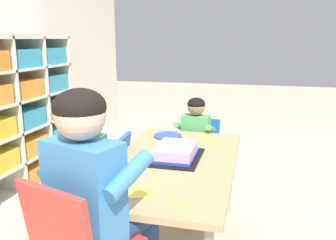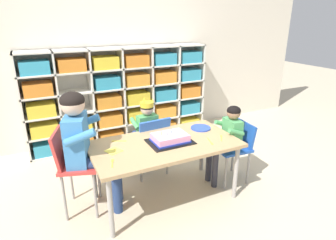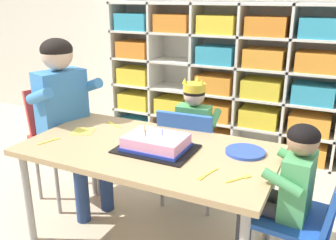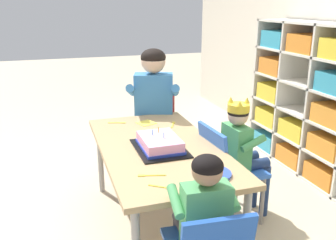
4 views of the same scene
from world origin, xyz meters
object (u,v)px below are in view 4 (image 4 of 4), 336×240
object	(u,v)px
classroom_chair_blue	(226,165)
adult_helper_seated	(153,102)
fork_near_child_seat	(118,123)
fork_scattered_mid_table	(173,124)
fork_near_cake_tray	(150,175)
paper_plate_stack	(212,174)
classroom_chair_adult_side	(154,121)
activity_table	(159,153)
fork_by_napkin	(163,187)
guest_at_table_side	(202,212)
birthday_cake_on_tray	(160,144)
child_with_crown	(242,145)

from	to	relation	value
classroom_chair_blue	adult_helper_seated	xyz separation A→B (m)	(-0.70, -0.29, 0.27)
fork_near_child_seat	fork_scattered_mid_table	xyz separation A→B (m)	(0.16, 0.37, 0.00)
fork_near_cake_tray	paper_plate_stack	bearing A→B (deg)	-0.92
classroom_chair_adult_side	paper_plate_stack	xyz separation A→B (m)	(1.24, -0.05, 0.11)
classroom_chair_adult_side	fork_scattered_mid_table	size ratio (longest dim) A/B	5.96
activity_table	classroom_chair_adult_side	world-z (taller)	classroom_chair_adult_side
fork_by_napkin	fork_near_cake_tray	size ratio (longest dim) A/B	0.81
guest_at_table_side	fork_scattered_mid_table	world-z (taller)	guest_at_table_side
guest_at_table_side	paper_plate_stack	world-z (taller)	guest_at_table_side
guest_at_table_side	birthday_cake_on_tray	size ratio (longest dim) A/B	2.08
classroom_chair_adult_side	birthday_cake_on_tray	bearing A→B (deg)	-85.33
classroom_chair_blue	fork_near_cake_tray	size ratio (longest dim) A/B	4.71
classroom_chair_adult_side	fork_by_napkin	distance (m)	1.33
classroom_chair_adult_side	fork_by_napkin	world-z (taller)	classroom_chair_adult_side
classroom_chair_adult_side	guest_at_table_side	xyz separation A→B (m)	(1.46, -0.20, 0.05)
classroom_chair_blue	paper_plate_stack	world-z (taller)	classroom_chair_blue
classroom_chair_blue	fork_by_napkin	bearing A→B (deg)	125.42
classroom_chair_blue	activity_table	bearing A→B (deg)	79.85
classroom_chair_adult_side	child_with_crown	bearing A→B (deg)	-47.35
classroom_chair_blue	adult_helper_seated	bearing A→B (deg)	18.35
guest_at_table_side	birthday_cake_on_tray	xyz separation A→B (m)	(-0.64, -0.00, 0.08)
activity_table	fork_near_cake_tray	bearing A→B (deg)	-22.96
activity_table	fork_scattered_mid_table	distance (m)	0.42
paper_plate_stack	fork_near_child_seat	distance (m)	1.03
child_with_crown	guest_at_table_side	distance (m)	0.86
fork_near_child_seat	paper_plate_stack	bearing A→B (deg)	123.76
activity_table	classroom_chair_blue	xyz separation A→B (m)	(0.05, 0.44, -0.12)
birthday_cake_on_tray	fork_scattered_mid_table	size ratio (longest dim) A/B	3.08
activity_table	classroom_chair_blue	size ratio (longest dim) A/B	1.95
activity_table	classroom_chair_blue	distance (m)	0.46
classroom_chair_adult_side	birthday_cake_on_tray	world-z (taller)	classroom_chair_adult_side
guest_at_table_side	classroom_chair_adult_side	bearing A→B (deg)	-93.03
adult_helper_seated	fork_near_child_seat	bearing A→B (deg)	-137.52
adult_helper_seated	classroom_chair_blue	bearing A→B (deg)	-49.40
fork_near_cake_tray	fork_scattered_mid_table	world-z (taller)	same
activity_table	fork_by_napkin	size ratio (longest dim) A/B	11.28
fork_scattered_mid_table	activity_table	bearing A→B (deg)	-5.92
fork_by_napkin	fork_near_child_seat	world-z (taller)	same
classroom_chair_blue	guest_at_table_side	size ratio (longest dim) A/B	0.82
child_with_crown	paper_plate_stack	distance (m)	0.60
paper_plate_stack	fork_near_child_seat	size ratio (longest dim) A/B	1.54
guest_at_table_side	activity_table	bearing A→B (deg)	-85.79
fork_near_cake_tray	child_with_crown	bearing A→B (deg)	40.98
activity_table	fork_near_child_seat	size ratio (longest dim) A/B	10.19
activity_table	fork_scattered_mid_table	world-z (taller)	fork_scattered_mid_table
classroom_chair_blue	birthday_cake_on_tray	distance (m)	0.49
fork_near_child_seat	activity_table	bearing A→B (deg)	123.51
activity_table	fork_near_child_seat	bearing A→B (deg)	-163.42
activity_table	fork_by_napkin	world-z (taller)	fork_by_napkin
classroom_chair_blue	paper_plate_stack	xyz separation A→B (m)	(0.42, -0.30, 0.18)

